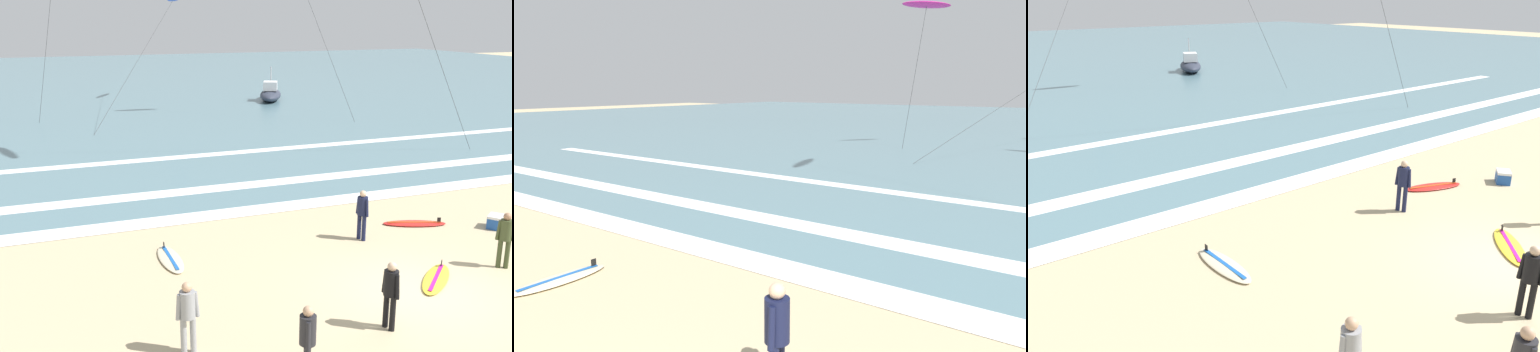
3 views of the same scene
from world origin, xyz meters
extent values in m
cube|color=white|center=(-0.38, 7.54, 0.01)|extent=(50.52, 1.06, 0.01)
cube|color=white|center=(1.96, 10.68, 0.01)|extent=(47.83, 0.97, 0.01)
cube|color=white|center=(0.69, 16.53, 0.01)|extent=(52.35, 0.78, 0.01)
cylinder|color=#141938|center=(0.46, 3.69, 1.11)|extent=(0.32, 0.32, 0.58)
cylinder|color=#141938|center=(0.51, 3.51, 1.08)|extent=(0.12, 0.15, 0.56)
cylinder|color=#141938|center=(0.42, 3.87, 1.08)|extent=(0.12, 0.15, 0.56)
sphere|color=#DBB28E|center=(0.46, 3.69, 1.49)|extent=(0.21, 0.21, 0.21)
ellipsoid|color=beige|center=(-5.47, 4.22, 0.04)|extent=(0.62, 2.11, 0.09)
cube|color=#1959B2|center=(-5.47, 4.22, 0.09)|extent=(0.12, 1.79, 0.01)
cube|color=black|center=(-5.48, 5.04, 0.17)|extent=(0.02, 0.12, 0.16)
ellipsoid|color=#CC2384|center=(-6.99, 28.40, 8.51)|extent=(2.50, 3.05, 0.43)
cylinder|color=#333333|center=(-7.72, 28.89, 4.25)|extent=(1.50, 1.01, 8.51)
camera|label=1|loc=(-8.72, -11.16, 6.74)|focal=41.17mm
camera|label=2|loc=(3.90, -1.03, 3.99)|focal=35.37mm
camera|label=3|loc=(-10.88, -4.89, 6.13)|focal=34.95mm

